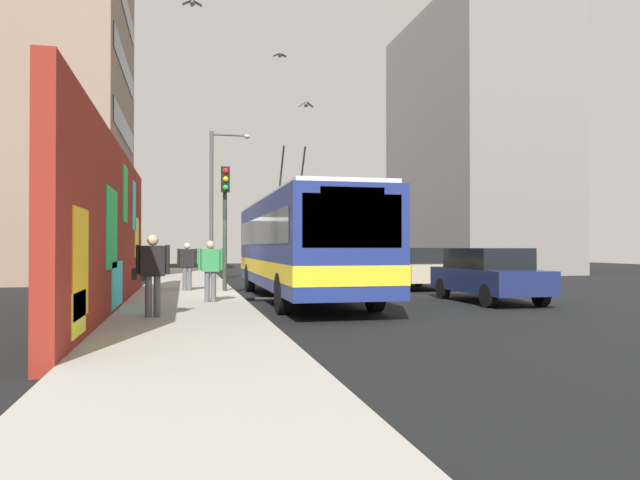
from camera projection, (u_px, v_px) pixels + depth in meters
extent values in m
plane|color=black|center=(239.00, 298.00, 18.71)|extent=(80.00, 80.00, 0.00)
cube|color=#9E9B93|center=(186.00, 297.00, 18.36)|extent=(48.00, 3.20, 0.15)
cube|color=maroon|center=(113.00, 229.00, 14.39)|extent=(14.62, 0.30, 4.09)
cube|color=yellow|center=(137.00, 237.00, 19.42)|extent=(1.38, 0.02, 1.27)
cube|color=green|center=(112.00, 229.00, 12.85)|extent=(1.90, 0.02, 1.74)
cube|color=#33D8E5|center=(134.00, 206.00, 18.43)|extent=(1.00, 0.02, 1.51)
cube|color=yellow|center=(81.00, 263.00, 9.02)|extent=(1.34, 0.02, 1.67)
cube|color=green|center=(125.00, 194.00, 15.68)|extent=(1.11, 0.02, 1.49)
cube|color=yellow|center=(79.00, 313.00, 8.88)|extent=(1.16, 0.02, 0.66)
cube|color=#33D8E5|center=(117.00, 284.00, 13.88)|extent=(2.19, 0.02, 1.05)
cube|color=gray|center=(29.00, 78.00, 29.28)|extent=(11.53, 9.03, 19.88)
cube|color=black|center=(124.00, 192.00, 30.22)|extent=(9.80, 0.04, 1.10)
cube|color=black|center=(125.00, 130.00, 30.26)|extent=(9.80, 0.04, 1.10)
cube|color=black|center=(125.00, 67.00, 30.30)|extent=(9.80, 0.04, 1.10)
cube|color=black|center=(125.00, 5.00, 30.34)|extent=(9.80, 0.04, 1.10)
cube|color=gray|center=(473.00, 144.00, 39.54)|extent=(13.66, 7.36, 16.96)
cube|color=black|center=(523.00, 206.00, 40.31)|extent=(11.61, 0.04, 1.10)
cube|color=black|center=(523.00, 159.00, 40.34)|extent=(11.61, 0.04, 1.10)
cube|color=black|center=(522.00, 112.00, 40.38)|extent=(11.61, 0.04, 1.10)
cube|color=black|center=(522.00, 65.00, 40.42)|extent=(11.61, 0.04, 1.10)
cube|color=navy|center=(301.00, 243.00, 18.14)|extent=(11.57, 2.56, 2.54)
cube|color=silver|center=(301.00, 200.00, 18.16)|extent=(11.11, 2.35, 0.12)
cube|color=yellow|center=(301.00, 267.00, 18.13)|extent=(11.59, 2.58, 0.44)
cube|color=black|center=(353.00, 221.00, 12.53)|extent=(0.04, 2.18, 1.14)
cube|color=black|center=(301.00, 231.00, 18.15)|extent=(10.64, 2.59, 0.81)
cube|color=orange|center=(352.00, 194.00, 12.54)|extent=(0.06, 1.41, 0.28)
cylinder|color=black|center=(301.00, 179.00, 19.94)|extent=(1.43, 0.06, 2.00)
cylinder|color=black|center=(281.00, 179.00, 19.78)|extent=(1.43, 0.06, 2.00)
cylinder|color=black|center=(375.00, 292.00, 14.77)|extent=(1.00, 0.28, 1.00)
cylinder|color=black|center=(283.00, 293.00, 14.26)|extent=(1.00, 0.28, 1.00)
cylinder|color=black|center=(313.00, 277.00, 21.99)|extent=(1.00, 0.28, 1.00)
cylinder|color=black|center=(250.00, 278.00, 21.48)|extent=(1.00, 0.28, 1.00)
cube|color=navy|center=(489.00, 280.00, 17.34)|extent=(4.31, 1.77, 0.66)
cube|color=black|center=(487.00, 258.00, 17.43)|extent=(2.59, 1.60, 0.60)
cylinder|color=black|center=(541.00, 295.00, 16.13)|extent=(0.64, 0.22, 0.64)
cylinder|color=black|center=(488.00, 296.00, 15.78)|extent=(0.64, 0.22, 0.64)
cylinder|color=black|center=(489.00, 288.00, 18.90)|extent=(0.64, 0.22, 0.64)
cylinder|color=black|center=(443.00, 288.00, 18.55)|extent=(0.64, 0.22, 0.64)
cube|color=#C6B793|center=(413.00, 272.00, 23.11)|extent=(4.20, 1.77, 0.66)
cube|color=black|center=(412.00, 256.00, 23.19)|extent=(2.52, 1.59, 0.60)
cylinder|color=black|center=(447.00, 282.00, 21.92)|extent=(0.64, 0.22, 0.64)
cylinder|color=black|center=(407.00, 283.00, 21.58)|extent=(0.64, 0.22, 0.64)
cylinder|color=black|center=(418.00, 278.00, 24.63)|extent=(0.64, 0.22, 0.64)
cylinder|color=black|center=(382.00, 279.00, 24.28)|extent=(0.64, 0.22, 0.64)
cube|color=#B7B7BC|center=(364.00, 266.00, 29.34)|extent=(4.54, 1.92, 0.66)
cube|color=black|center=(364.00, 254.00, 29.43)|extent=(2.72, 1.73, 0.60)
cylinder|color=black|center=(391.00, 274.00, 28.07)|extent=(0.64, 0.22, 0.64)
cylinder|color=black|center=(356.00, 275.00, 27.68)|extent=(0.64, 0.22, 0.64)
cylinder|color=black|center=(372.00, 272.00, 30.99)|extent=(0.64, 0.22, 0.64)
cylinder|color=black|center=(340.00, 272.00, 30.60)|extent=(0.64, 0.22, 0.64)
cube|color=#B21E19|center=(336.00, 263.00, 34.83)|extent=(4.49, 1.91, 0.66)
cube|color=black|center=(336.00, 253.00, 34.92)|extent=(2.69, 1.72, 0.60)
cylinder|color=black|center=(357.00, 270.00, 33.57)|extent=(0.64, 0.22, 0.64)
cylinder|color=black|center=(328.00, 270.00, 33.19)|extent=(0.64, 0.22, 0.64)
cylinder|color=black|center=(344.00, 268.00, 36.46)|extent=(0.64, 0.22, 0.64)
cylinder|color=black|center=(317.00, 268.00, 36.08)|extent=(0.64, 0.22, 0.64)
cylinder|color=#595960|center=(157.00, 297.00, 12.42)|extent=(0.14, 0.14, 0.85)
cylinder|color=#595960|center=(148.00, 297.00, 12.38)|extent=(0.14, 0.14, 0.85)
cube|color=black|center=(153.00, 261.00, 12.41)|extent=(0.22, 0.50, 0.64)
cylinder|color=black|center=(168.00, 259.00, 12.47)|extent=(0.09, 0.09, 0.61)
cylinder|color=black|center=(138.00, 259.00, 12.34)|extent=(0.09, 0.09, 0.61)
sphere|color=tan|center=(153.00, 240.00, 12.41)|extent=(0.23, 0.23, 0.23)
cube|color=black|center=(134.00, 274.00, 12.32)|extent=(0.14, 0.10, 0.24)
cylinder|color=#595960|center=(190.00, 279.00, 19.99)|extent=(0.14, 0.14, 0.80)
cylinder|color=#595960|center=(185.00, 279.00, 19.95)|extent=(0.14, 0.14, 0.80)
cube|color=black|center=(187.00, 258.00, 19.98)|extent=(0.22, 0.46, 0.60)
cylinder|color=black|center=(196.00, 257.00, 20.04)|extent=(0.09, 0.09, 0.57)
cylinder|color=black|center=(179.00, 257.00, 19.92)|extent=(0.09, 0.09, 0.57)
sphere|color=beige|center=(187.00, 246.00, 19.98)|extent=(0.22, 0.22, 0.22)
cylinder|color=#595960|center=(214.00, 287.00, 15.82)|extent=(0.14, 0.14, 0.81)
cylinder|color=#595960|center=(207.00, 287.00, 15.79)|extent=(0.14, 0.14, 0.81)
cube|color=#338C4C|center=(210.00, 260.00, 15.81)|extent=(0.22, 0.47, 0.61)
cylinder|color=#338C4C|center=(221.00, 259.00, 15.88)|extent=(0.09, 0.09, 0.58)
cylinder|color=#338C4C|center=(199.00, 259.00, 15.75)|extent=(0.09, 0.09, 0.58)
sphere|color=tan|center=(210.00, 245.00, 15.82)|extent=(0.22, 0.22, 0.22)
cylinder|color=#2D382D|center=(225.00, 229.00, 19.87)|extent=(0.14, 0.14, 4.15)
cube|color=black|center=(225.00, 179.00, 19.68)|extent=(0.20, 0.28, 0.84)
sphere|color=red|center=(226.00, 171.00, 19.57)|extent=(0.18, 0.18, 0.18)
sphere|color=yellow|center=(226.00, 179.00, 19.57)|extent=(0.18, 0.18, 0.18)
sphere|color=green|center=(226.00, 188.00, 19.57)|extent=(0.18, 0.18, 0.18)
cylinder|color=#4C4C51|center=(211.00, 205.00, 27.81)|extent=(0.18, 0.18, 6.90)
cylinder|color=#4C4C51|center=(229.00, 135.00, 28.04)|extent=(0.10, 1.66, 0.10)
ellipsoid|color=silver|center=(247.00, 137.00, 28.22)|extent=(0.44, 0.28, 0.20)
ellipsoid|color=#47474C|center=(306.00, 105.00, 21.70)|extent=(0.32, 0.14, 0.12)
cube|color=#47474C|center=(310.00, 105.00, 21.73)|extent=(0.20, 0.24, 0.18)
cube|color=#47474C|center=(302.00, 104.00, 21.67)|extent=(0.20, 0.24, 0.18)
ellipsoid|color=slate|center=(192.00, 4.00, 16.59)|extent=(0.32, 0.14, 0.12)
cube|color=slate|center=(197.00, 3.00, 16.62)|extent=(0.20, 0.26, 0.14)
cube|color=slate|center=(187.00, 2.00, 16.56)|extent=(0.20, 0.26, 0.14)
ellipsoid|color=#47474C|center=(280.00, 56.00, 23.98)|extent=(0.32, 0.14, 0.12)
cube|color=#47474C|center=(283.00, 55.00, 24.01)|extent=(0.20, 0.26, 0.13)
cube|color=#47474C|center=(277.00, 55.00, 23.95)|extent=(0.20, 0.26, 0.13)
cylinder|color=black|center=(260.00, 299.00, 18.26)|extent=(1.38, 1.38, 0.00)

